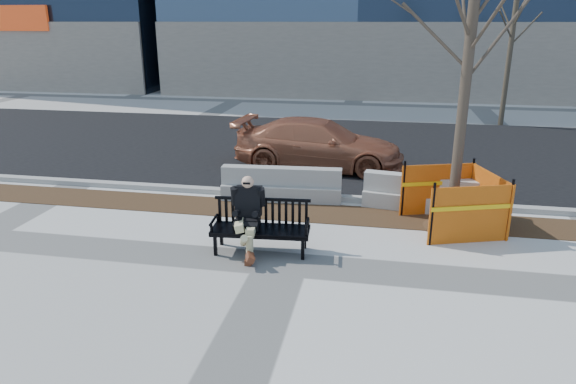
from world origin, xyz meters
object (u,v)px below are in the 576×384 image
Objects in this scene: sedan at (319,167)px; jersey_barrier_left at (282,200)px; jersey_barrier_right at (425,211)px; bench at (261,252)px; seated_man at (248,250)px; tree_fence at (450,227)px.

sedan reaches higher than jersey_barrier_left.
jersey_barrier_right is at bearing -5.91° from jersey_barrier_left.
bench reaches higher than jersey_barrier_right.
bench is at bearing -178.78° from sedan.
jersey_barrier_left is 3.35m from jersey_barrier_right.
jersey_barrier_right is (3.35, -0.12, 0.00)m from jersey_barrier_left.
sedan reaches higher than jersey_barrier_right.
seated_man is 0.23× the size of tree_fence.
seated_man reaches higher than sedan.
jersey_barrier_left reaches higher than jersey_barrier_right.
tree_fence reaches higher than seated_man.
tree_fence is 1.29× the size of sedan.
tree_fence reaches higher than jersey_barrier_left.
tree_fence is 2.19× the size of jersey_barrier_left.
bench is 0.25m from seated_man.
jersey_barrier_right is (-0.44, 0.93, 0.00)m from tree_fence.
jersey_barrier_right is (3.15, 2.81, 0.00)m from bench.
seated_man is at bearing 168.55° from bench.
sedan is 4.22m from jersey_barrier_right.
bench is at bearing -89.98° from jersey_barrier_left.
jersey_barrier_right is at bearing 37.33° from bench.
bench is 0.38× the size of sedan.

